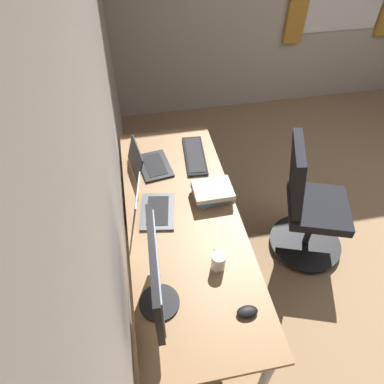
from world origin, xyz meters
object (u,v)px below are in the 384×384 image
(keyboard_main, at_px, (195,155))
(laptop_leftmost, at_px, (149,207))
(drawer_pedestal, at_px, (175,227))
(monitor_primary, at_px, (156,275))
(office_chair, at_px, (308,207))
(mouse_main, at_px, (247,312))
(coffee_mug, at_px, (218,261))
(laptop_left, at_px, (147,163))
(book_stack_near, at_px, (213,192))

(keyboard_main, bearing_deg, laptop_leftmost, 141.52)
(drawer_pedestal, distance_m, monitor_primary, 1.01)
(monitor_primary, height_order, office_chair, monitor_primary)
(mouse_main, xyz_separation_m, coffee_mug, (0.28, 0.08, 0.04))
(laptop_left, bearing_deg, office_chair, -106.63)
(book_stack_near, xyz_separation_m, coffee_mug, (-0.51, 0.09, 0.01))
(laptop_left, bearing_deg, mouse_main, -162.25)
(book_stack_near, relative_size, coffee_mug, 2.24)
(book_stack_near, height_order, coffee_mug, coffee_mug)
(coffee_mug, bearing_deg, keyboard_main, -3.47)
(book_stack_near, bearing_deg, laptop_left, 47.34)
(drawer_pedestal, xyz_separation_m, monitor_primary, (-0.76, 0.18, 0.64))
(office_chair, bearing_deg, coffee_mug, 122.98)
(monitor_primary, distance_m, laptop_leftmost, 0.63)
(keyboard_main, bearing_deg, coffee_mug, 176.53)
(monitor_primary, relative_size, coffee_mug, 4.41)
(laptop_leftmost, height_order, laptop_left, laptop_leftmost)
(keyboard_main, distance_m, office_chair, 0.90)
(book_stack_near, distance_m, coffee_mug, 0.52)
(drawer_pedestal, height_order, coffee_mug, coffee_mug)
(drawer_pedestal, xyz_separation_m, coffee_mug, (-0.61, -0.15, 0.44))
(laptop_left, bearing_deg, laptop_leftmost, 176.26)
(drawer_pedestal, height_order, laptop_left, laptop_left)
(laptop_left, distance_m, mouse_main, 1.19)
(mouse_main, relative_size, book_stack_near, 0.41)
(coffee_mug, distance_m, office_chair, 1.02)
(mouse_main, bearing_deg, book_stack_near, -0.98)
(monitor_primary, xyz_separation_m, mouse_main, (-0.13, -0.41, -0.24))
(keyboard_main, height_order, coffee_mug, coffee_mug)
(monitor_primary, relative_size, keyboard_main, 1.17)
(book_stack_near, bearing_deg, coffee_mug, 169.92)
(office_chair, bearing_deg, laptop_leftmost, 93.90)
(coffee_mug, relative_size, office_chair, 0.12)
(coffee_mug, xyz_separation_m, office_chair, (0.53, -0.81, -0.33))
(laptop_leftmost, bearing_deg, book_stack_near, -81.88)
(laptop_leftmost, relative_size, mouse_main, 3.18)
(laptop_left, relative_size, office_chair, 0.34)
(laptop_leftmost, relative_size, office_chair, 0.34)
(laptop_leftmost, xyz_separation_m, laptop_left, (0.41, -0.03, -0.00))
(laptop_leftmost, distance_m, book_stack_near, 0.41)
(laptop_left, relative_size, keyboard_main, 0.76)
(mouse_main, relative_size, office_chair, 0.11)
(laptop_leftmost, xyz_separation_m, office_chair, (0.08, -1.13, -0.32))
(drawer_pedestal, bearing_deg, laptop_leftmost, 133.76)
(coffee_mug, height_order, office_chair, office_chair)
(keyboard_main, xyz_separation_m, coffee_mug, (-0.91, 0.06, 0.04))
(laptop_left, bearing_deg, book_stack_near, -132.66)
(monitor_primary, distance_m, laptop_left, 1.03)
(monitor_primary, bearing_deg, book_stack_near, -32.56)
(monitor_primary, distance_m, office_chair, 1.43)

